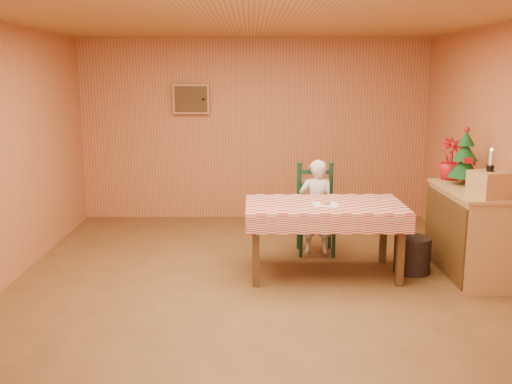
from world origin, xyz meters
TOP-DOWN VIEW (x-y plane):
  - ground at (0.00, 0.00)m, footprint 6.00×6.00m
  - cabin_walls at (-0.00, 0.53)m, footprint 5.10×6.05m
  - dining_table at (0.72, 0.48)m, footprint 1.66×0.96m
  - ladder_chair at (0.72, 1.27)m, footprint 0.44×0.40m
  - seated_child at (0.72, 1.21)m, footprint 0.41×0.27m
  - napkin at (0.72, 0.43)m, footprint 0.27×0.27m
  - donut at (0.72, 0.43)m, footprint 0.12×0.12m
  - shelf_unit at (2.22, 0.44)m, footprint 0.54×1.24m
  - crate at (2.23, 0.04)m, footprint 0.38×0.38m
  - christmas_tree at (2.23, 0.69)m, footprint 0.34×0.34m
  - flower_arrangement at (2.18, 0.99)m, footprint 0.31×0.31m
  - candle_set at (2.23, 0.04)m, footprint 0.07×0.07m
  - storage_bin at (1.68, 0.52)m, footprint 0.46×0.46m

SIDE VIEW (x-z plane):
  - ground at x=0.00m, z-range 0.00..0.00m
  - storage_bin at x=1.68m, z-range 0.00..0.39m
  - shelf_unit at x=2.22m, z-range 0.00..0.93m
  - ladder_chair at x=0.72m, z-range -0.04..1.04m
  - seated_child at x=0.72m, z-range 0.00..1.12m
  - dining_table at x=0.72m, z-range 0.30..1.07m
  - napkin at x=0.72m, z-range 0.77..0.77m
  - donut at x=0.72m, z-range 0.77..0.81m
  - crate at x=2.23m, z-range 0.93..1.18m
  - flower_arrangement at x=2.18m, z-range 0.93..1.39m
  - christmas_tree at x=2.23m, z-range 0.90..1.52m
  - candle_set at x=2.23m, z-range 1.13..1.36m
  - cabin_walls at x=0.00m, z-range 0.50..3.15m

